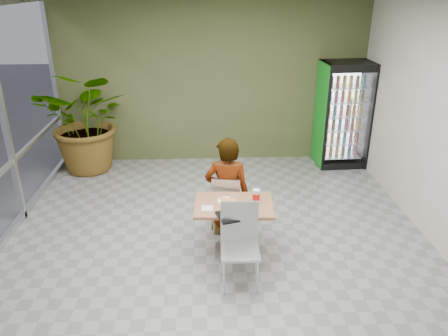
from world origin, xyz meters
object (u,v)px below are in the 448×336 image
at_px(chair_far, 226,201).
at_px(soda_cup, 256,196).
at_px(dining_table, 234,218).
at_px(potted_plant, 89,121).
at_px(beverage_fridge, 343,115).
at_px(seated_woman, 227,196).
at_px(cafeteria_tray, 235,215).
at_px(chair_near, 240,237).

bearing_deg(chair_far, soda_cup, 136.55).
bearing_deg(dining_table, chair_far, 97.50).
xyz_separation_m(chair_far, potted_plant, (-2.46, 2.47, 0.46)).
distance_m(chair_far, beverage_fridge, 3.53).
bearing_deg(chair_far, beverage_fridge, -124.11).
xyz_separation_m(seated_woman, cafeteria_tray, (0.05, -0.89, 0.18)).
distance_m(seated_woman, soda_cup, 0.67).
distance_m(soda_cup, beverage_fridge, 3.64).
xyz_separation_m(cafeteria_tray, potted_plant, (-2.52, 3.32, 0.22)).
distance_m(chair_near, potted_plant, 4.40).
distance_m(seated_woman, potted_plant, 3.49).
xyz_separation_m(seated_woman, soda_cup, (0.35, -0.52, 0.25)).
bearing_deg(potted_plant, seated_woman, -44.47).
bearing_deg(chair_near, cafeteria_tray, 100.39).
distance_m(chair_near, beverage_fridge, 4.31).
bearing_deg(cafeteria_tray, seated_woman, 93.10).
height_order(chair_near, seated_woman, seated_woman).
bearing_deg(beverage_fridge, soda_cup, -126.69).
xyz_separation_m(beverage_fridge, potted_plant, (-4.86, -0.07, -0.03)).
relative_size(soda_cup, beverage_fridge, 0.08).
xyz_separation_m(chair_near, soda_cup, (0.26, 0.61, 0.24)).
xyz_separation_m(dining_table, chair_far, (-0.07, 0.53, -0.01)).
bearing_deg(chair_near, potted_plant, 127.12).
distance_m(chair_far, potted_plant, 3.52).
bearing_deg(chair_far, dining_table, 106.70).
height_order(seated_woman, potted_plant, potted_plant).
bearing_deg(dining_table, beverage_fridge, 52.83).
xyz_separation_m(dining_table, soda_cup, (0.29, 0.05, 0.30)).
bearing_deg(chair_far, potted_plant, -35.94).
distance_m(cafeteria_tray, potted_plant, 4.18).
relative_size(dining_table, potted_plant, 0.53).
relative_size(seated_woman, soda_cup, 10.29).
relative_size(beverage_fridge, potted_plant, 1.03).
xyz_separation_m(dining_table, cafeteria_tray, (-0.01, -0.32, 0.23)).
bearing_deg(cafeteria_tray, potted_plant, 127.24).
height_order(cafeteria_tray, potted_plant, potted_plant).
bearing_deg(seated_woman, beverage_fridge, -124.42).
height_order(chair_near, potted_plant, potted_plant).
distance_m(chair_near, cafeteria_tray, 0.29).
xyz_separation_m(dining_table, seated_woman, (-0.05, 0.57, 0.04)).
distance_m(dining_table, seated_woman, 0.57).
relative_size(chair_far, soda_cup, 5.24).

